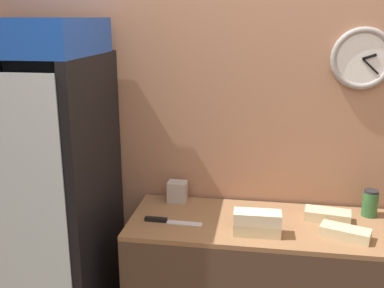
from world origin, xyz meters
TOP-DOWN VIEW (x-y plane):
  - wall_back at (0.00, 1.16)m, footprint 5.20×0.09m
  - beverage_cooler at (-1.26, 0.82)m, footprint 0.73×0.69m
  - sandwich_stack_bottom at (-0.06, 0.69)m, footprint 0.24×0.10m
  - sandwich_stack_middle at (-0.06, 0.69)m, footprint 0.24×0.10m
  - sandwich_flat_left at (0.31, 0.91)m, footprint 0.25×0.14m
  - sandwich_flat_right at (0.37, 0.72)m, footprint 0.26×0.17m
  - chefs_knife at (-0.54, 0.75)m, footprint 0.31×0.05m
  - condiment_jar at (0.54, 1.00)m, footprint 0.08×0.08m
  - napkin_dispenser at (-0.53, 1.04)m, footprint 0.11×0.09m

SIDE VIEW (x-z plane):
  - chefs_knife at x=-0.54m, z-range 0.93..0.95m
  - sandwich_flat_right at x=0.37m, z-range 0.93..0.99m
  - sandwich_flat_left at x=0.31m, z-range 0.93..0.99m
  - sandwich_stack_bottom at x=-0.06m, z-range 0.93..0.99m
  - napkin_dispenser at x=-0.53m, z-range 0.93..1.05m
  - condiment_jar at x=0.54m, z-range 0.93..1.08m
  - sandwich_stack_middle at x=-0.06m, z-range 0.99..1.05m
  - beverage_cooler at x=-1.26m, z-range 0.09..2.07m
  - wall_back at x=0.00m, z-range 0.00..2.70m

